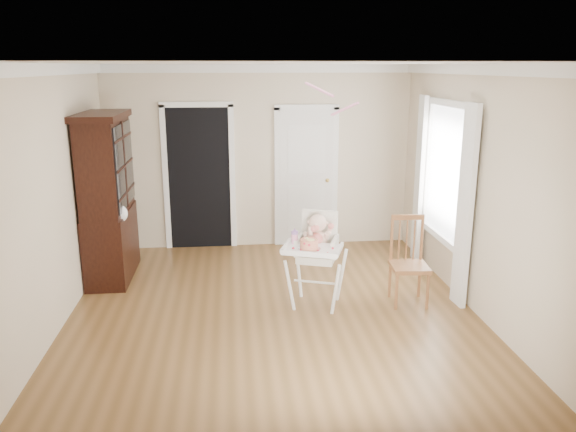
{
  "coord_description": "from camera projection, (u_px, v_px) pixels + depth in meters",
  "views": [
    {
      "loc": [
        -0.43,
        -5.78,
        2.67
      ],
      "look_at": [
        0.17,
        0.06,
        1.1
      ],
      "focal_mm": 35.0,
      "sensor_mm": 36.0,
      "label": 1
    }
  ],
  "objects": [
    {
      "name": "crown_molding",
      "position": [
        271.0,
        69.0,
        5.61
      ],
      "size": [
        4.5,
        5.0,
        0.12
      ],
      "primitive_type": null,
      "color": "white",
      "rests_on": "ceiling"
    },
    {
      "name": "china_cabinet",
      "position": [
        108.0,
        197.0,
        7.1
      ],
      "size": [
        0.56,
        1.26,
        2.12
      ],
      "color": "black",
      "rests_on": "floor"
    },
    {
      "name": "high_chair",
      "position": [
        317.0,
        249.0,
        6.31
      ],
      "size": [
        0.84,
        0.94,
        1.11
      ],
      "rotation": [
        0.0,
        0.0,
        -0.33
      ],
      "color": "white",
      "rests_on": "floor"
    },
    {
      "name": "wall_right",
      "position": [
        476.0,
        190.0,
        6.16
      ],
      "size": [
        0.0,
        5.0,
        5.0
      ],
      "primitive_type": "plane",
      "rotation": [
        1.57,
        0.0,
        -1.57
      ],
      "color": "beige",
      "rests_on": "floor"
    },
    {
      "name": "floor",
      "position": [
        273.0,
        312.0,
        6.29
      ],
      "size": [
        5.0,
        5.0,
        0.0
      ],
      "primitive_type": "plane",
      "color": "brown",
      "rests_on": "ground"
    },
    {
      "name": "streamer",
      "position": [
        319.0,
        89.0,
        6.18
      ],
      "size": [
        0.27,
        0.44,
        0.15
      ],
      "primitive_type": null,
      "rotation": [
        0.26,
        0.0,
        0.52
      ],
      "color": "pink",
      "rests_on": "ceiling"
    },
    {
      "name": "sippy_cup",
      "position": [
        295.0,
        237.0,
        6.19
      ],
      "size": [
        0.08,
        0.08,
        0.18
      ],
      "rotation": [
        0.0,
        0.0,
        -0.33
      ],
      "color": "pink",
      "rests_on": "high_chair"
    },
    {
      "name": "window_right",
      "position": [
        443.0,
        182.0,
        6.94
      ],
      "size": [
        0.13,
        1.84,
        2.3
      ],
      "color": "white",
      "rests_on": "wall_right"
    },
    {
      "name": "closet_door",
      "position": [
        306.0,
        179.0,
        8.47
      ],
      "size": [
        0.96,
        0.09,
        2.13
      ],
      "color": "white",
      "rests_on": "wall_back"
    },
    {
      "name": "wall_back",
      "position": [
        260.0,
        158.0,
        8.34
      ],
      "size": [
        4.5,
        0.0,
        4.5
      ],
      "primitive_type": "plane",
      "rotation": [
        1.57,
        0.0,
        0.0
      ],
      "color": "beige",
      "rests_on": "floor"
    },
    {
      "name": "dining_chair",
      "position": [
        409.0,
        263.0,
        6.46
      ],
      "size": [
        0.44,
        0.44,
        1.01
      ],
      "rotation": [
        0.0,
        0.0,
        -0.07
      ],
      "color": "brown",
      "rests_on": "floor"
    },
    {
      "name": "ceiling",
      "position": [
        271.0,
        63.0,
        5.59
      ],
      "size": [
        5.0,
        5.0,
        0.0
      ],
      "primitive_type": "plane",
      "rotation": [
        3.14,
        0.0,
        0.0
      ],
      "color": "white",
      "rests_on": "wall_back"
    },
    {
      "name": "baby",
      "position": [
        317.0,
        235.0,
        6.29
      ],
      "size": [
        0.3,
        0.29,
        0.47
      ],
      "rotation": [
        0.0,
        0.0,
        -0.33
      ],
      "color": "beige",
      "rests_on": "high_chair"
    },
    {
      "name": "wall_left",
      "position": [
        52.0,
        200.0,
        5.72
      ],
      "size": [
        0.0,
        5.0,
        5.0
      ],
      "primitive_type": "plane",
      "rotation": [
        1.57,
        0.0,
        1.57
      ],
      "color": "beige",
      "rests_on": "floor"
    },
    {
      "name": "doorway",
      "position": [
        199.0,
        175.0,
        8.3
      ],
      "size": [
        1.06,
        0.05,
        2.22
      ],
      "color": "black",
      "rests_on": "wall_back"
    },
    {
      "name": "cake",
      "position": [
        309.0,
        244.0,
        6.0
      ],
      "size": [
        0.25,
        0.25,
        0.12
      ],
      "color": "silver",
      "rests_on": "high_chair"
    }
  ]
}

